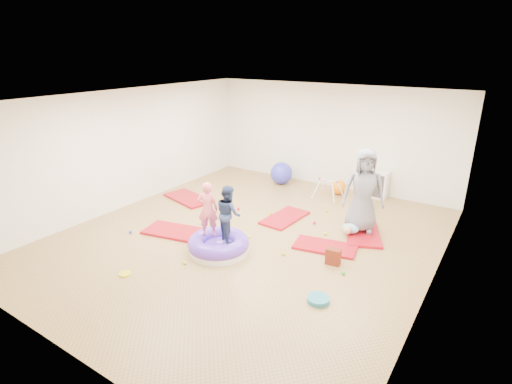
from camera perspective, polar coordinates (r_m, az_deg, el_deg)
The scene contains 19 objects.
room at distance 7.76m, azimuth -1.22°, elevation 2.85°, with size 7.01×8.01×2.81m.
gym_mat_front_left at distance 8.61m, azimuth -11.41°, elevation -5.57°, with size 1.33×0.66×0.06m, color red.
gym_mat_mid_left at distance 10.43m, azimuth -9.69°, elevation -0.88°, with size 1.34×0.67×0.06m, color red.
gym_mat_center_back at distance 9.14m, azimuth 4.13°, elevation -3.68°, with size 1.23×0.62×0.05m, color red.
gym_mat_right at distance 7.96m, azimuth 9.85°, elevation -7.71°, with size 1.19×0.60×0.05m, color red.
gym_mat_rear_right at distance 8.69m, azimuth 15.01°, elevation -5.63°, with size 1.34×0.67×0.06m, color red.
inflatable_cushion at distance 7.68m, azimuth -5.37°, elevation -7.54°, with size 1.17×1.17×0.37m.
child_pink at distance 7.52m, azimuth -6.92°, elevation -2.10°, with size 0.39×0.26×1.07m, color #FA6975.
child_navy at distance 7.30m, azimuth -3.97°, elevation -2.70°, with size 0.52×0.40×1.07m, color navy.
adult_caregiver at distance 8.44m, azimuth 15.11°, elevation 0.19°, with size 0.85×0.56×1.75m, color slate.
infant at distance 8.48m, azimuth 13.25°, elevation -5.14°, with size 0.35×0.36×0.21m.
ball_pit_balls at distance 8.40m, azimuth 1.57°, elevation -5.80°, with size 4.42×3.75×0.07m.
exercise_ball_blue at distance 11.41m, azimuth 3.65°, elevation 2.71°, with size 0.63×0.63×0.63m, color #3335CD.
exercise_ball_orange at distance 10.81m, azimuth 11.72°, elevation 0.69°, with size 0.39×0.39×0.39m, color orange.
infant_play_gym at distance 10.42m, azimuth 10.27°, elevation 0.86°, with size 0.66×0.62×0.50m.
cube_shelf at distance 10.82m, azimuth 16.49°, elevation 1.12°, with size 0.69×0.34×0.69m.
balance_disc at distance 6.41m, azimuth 8.88°, elevation -14.93°, with size 0.35×0.35×0.08m, color teal.
backpack at distance 7.38m, azimuth 10.96°, elevation -9.04°, with size 0.26×0.16×0.30m, color #9E2202.
yellow_toy at distance 7.35m, azimuth -18.19°, elevation -11.04°, with size 0.21×0.21×0.03m, color yellow.
Camera 1 is at (4.21, -6.11, 3.67)m, focal length 28.00 mm.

